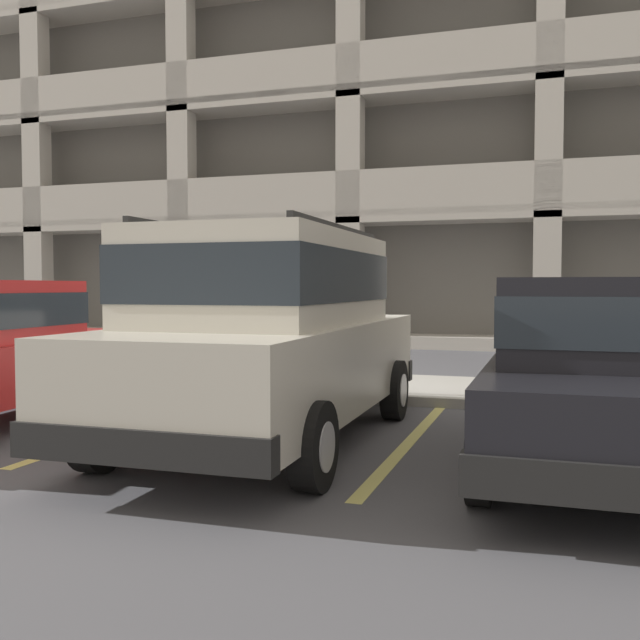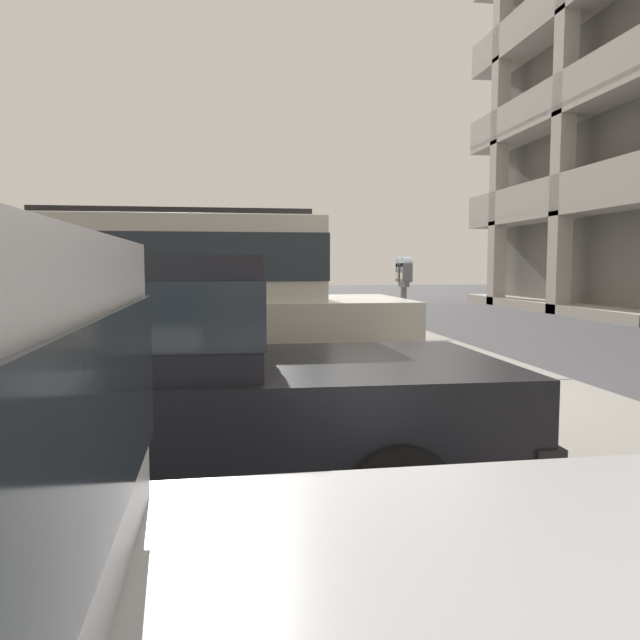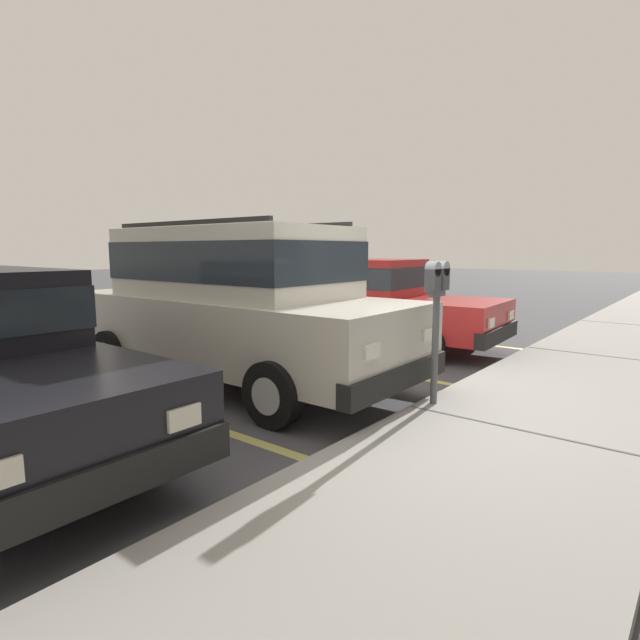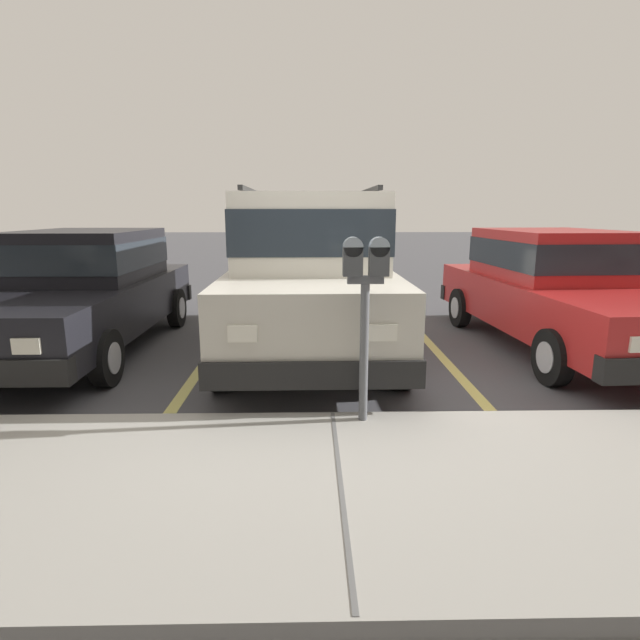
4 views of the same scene
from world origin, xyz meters
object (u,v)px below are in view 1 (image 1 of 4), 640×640
dark_hatchback (602,369)px  parking_garage (396,41)px  parking_meter_near (312,307)px  silver_suv (269,328)px

dark_hatchback → parking_garage: (-5.07, 15.84, 8.21)m
parking_meter_near → silver_suv: bearing=-80.4°
parking_garage → dark_hatchback: bearing=-72.3°
dark_hatchback → parking_garage: size_ratio=0.14×
dark_hatchback → parking_garage: bearing=108.0°
dark_hatchback → parking_meter_near: parking_meter_near is taller
dark_hatchback → silver_suv: bearing=177.6°
dark_hatchback → parking_garage: 18.55m
silver_suv → parking_garage: 17.73m
silver_suv → dark_hatchback: 2.94m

